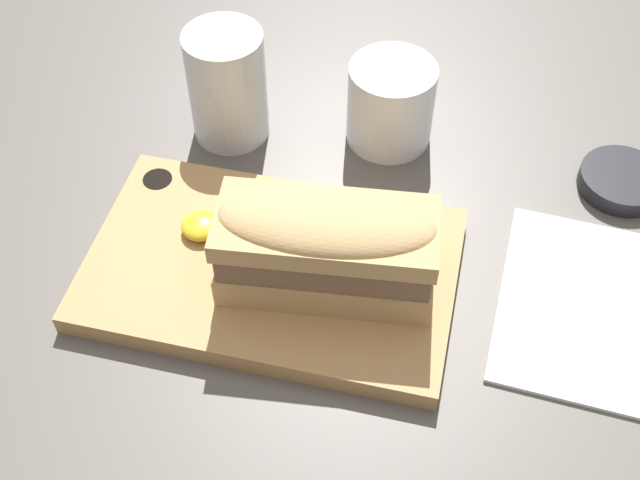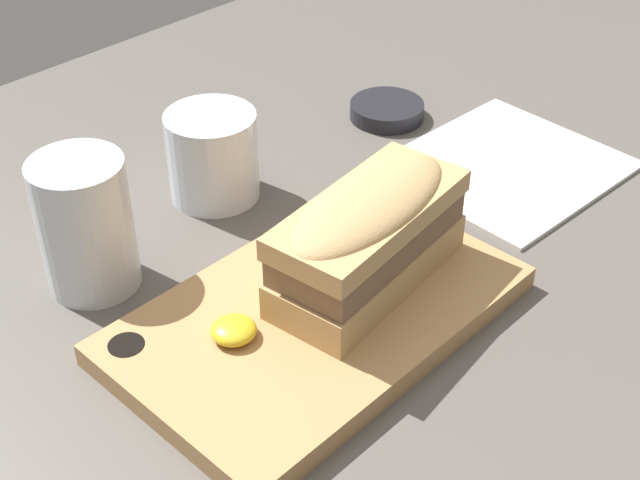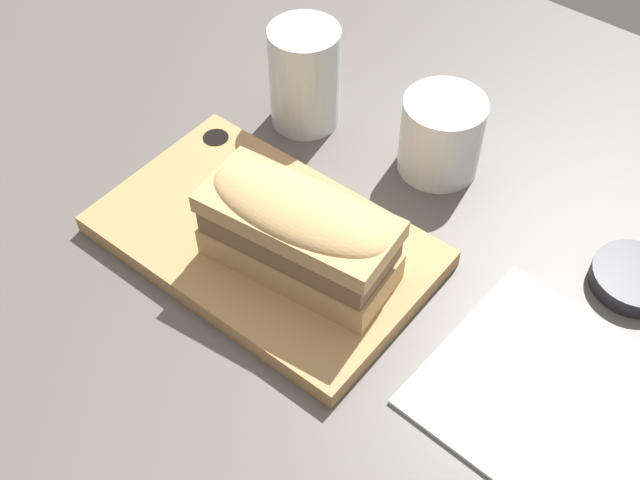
{
  "view_description": "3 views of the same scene",
  "coord_description": "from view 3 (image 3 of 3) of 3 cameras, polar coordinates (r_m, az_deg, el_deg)",
  "views": [
    {
      "loc": [
        9.56,
        -44.6,
        56.47
      ],
      "look_at": [
        0.55,
        -6.25,
        9.1
      ],
      "focal_mm": 45.0,
      "sensor_mm": 36.0,
      "label": 1
    },
    {
      "loc": [
        -40.78,
        -40.94,
        48.02
      ],
      "look_at": [
        -1.08,
        -2.95,
        7.37
      ],
      "focal_mm": 50.0,
      "sensor_mm": 36.0,
      "label": 2
    },
    {
      "loc": [
        30.52,
        -40.16,
        59.62
      ],
      "look_at": [
        2.78,
        -5.36,
        7.96
      ],
      "focal_mm": 45.0,
      "sensor_mm": 36.0,
      "label": 3
    }
  ],
  "objects": [
    {
      "name": "wine_glass",
      "position": [
        0.81,
        8.58,
        7.12
      ],
      "size": [
        8.29,
        8.29,
        8.3
      ],
      "color": "silver",
      "rests_on": "dining_table"
    },
    {
      "name": "sandwich",
      "position": [
        0.68,
        -1.53,
        0.66
      ],
      "size": [
        17.79,
        9.26,
        8.53
      ],
      "rotation": [
        0.0,
        0.0,
        0.11
      ],
      "color": "tan",
      "rests_on": "serving_board"
    },
    {
      "name": "water_glass",
      "position": [
        0.85,
        -1.08,
        11.13
      ],
      "size": [
        7.45,
        7.45,
        11.31
      ],
      "color": "silver",
      "rests_on": "dining_table"
    },
    {
      "name": "condiment_dish",
      "position": [
        0.77,
        21.46,
        -2.55
      ],
      "size": [
        7.85,
        7.85,
        1.72
      ],
      "color": "black",
      "rests_on": "dining_table"
    },
    {
      "name": "napkin",
      "position": [
        0.69,
        16.56,
        -10.84
      ],
      "size": [
        21.26,
        19.52,
        0.4
      ],
      "rotation": [
        0.0,
        0.0,
        -0.05
      ],
      "color": "white",
      "rests_on": "dining_table"
    },
    {
      "name": "dining_table",
      "position": [
        0.77,
        0.86,
        -0.04
      ],
      "size": [
        155.46,
        97.25,
        2.0
      ],
      "color": "#56514C",
      "rests_on": "ground"
    },
    {
      "name": "serving_board",
      "position": [
        0.75,
        -3.96,
        -0.03
      ],
      "size": [
        30.69,
        19.1,
        1.96
      ],
      "color": "tan",
      "rests_on": "dining_table"
    },
    {
      "name": "mustard_dollop",
      "position": [
        0.78,
        -6.82,
        3.88
      ],
      "size": [
        3.38,
        3.38,
        1.35
      ],
      "color": "gold",
      "rests_on": "serving_board"
    }
  ]
}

